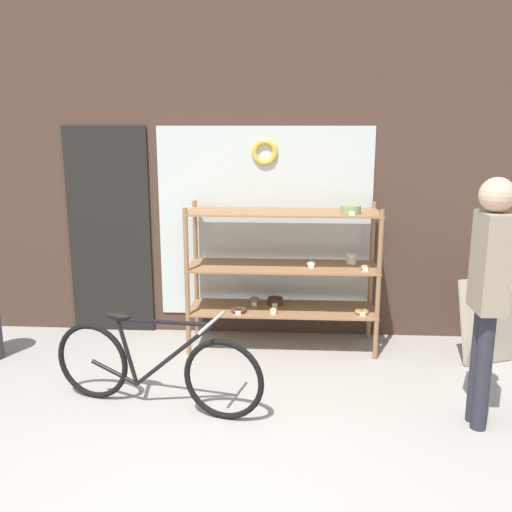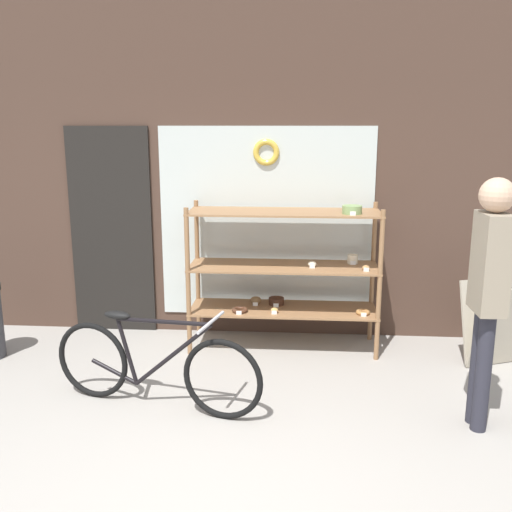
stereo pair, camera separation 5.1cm
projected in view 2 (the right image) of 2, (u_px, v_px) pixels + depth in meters
ground_plane at (203, 502)px, 3.27m from camera, size 30.00×30.00×0.00m
storefront_facade at (243, 153)px, 5.58m from camera, size 5.28×0.13×3.79m
display_case at (287, 266)px, 5.38m from camera, size 1.78×0.55×1.41m
bicycle at (154, 366)px, 4.30m from camera, size 1.67×0.57×0.75m
sandwich_board at (493, 324)px, 5.05m from camera, size 0.60×0.53×0.75m
pedestrian at (489, 283)px, 3.86m from camera, size 0.23×0.32×1.78m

